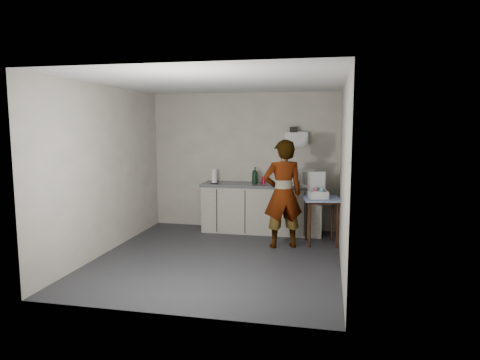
% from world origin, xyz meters
% --- Properties ---
extents(ground, '(4.00, 4.00, 0.00)m').
position_xyz_m(ground, '(0.00, 0.00, 0.00)').
color(ground, '#2C2C32').
rests_on(ground, ground).
extents(wall_back, '(3.60, 0.02, 2.60)m').
position_xyz_m(wall_back, '(0.00, 1.99, 1.30)').
color(wall_back, '#B1AC9A').
rests_on(wall_back, ground).
extents(wall_right, '(0.02, 4.00, 2.60)m').
position_xyz_m(wall_right, '(1.79, 0.00, 1.30)').
color(wall_right, '#B1AC9A').
rests_on(wall_right, ground).
extents(wall_left, '(0.02, 4.00, 2.60)m').
position_xyz_m(wall_left, '(-1.79, 0.00, 1.30)').
color(wall_left, '#B1AC9A').
rests_on(wall_left, ground).
extents(ceiling, '(3.60, 4.00, 0.01)m').
position_xyz_m(ceiling, '(0.00, 0.00, 2.60)').
color(ceiling, white).
rests_on(ceiling, wall_back).
extents(kitchen_counter, '(2.24, 0.62, 0.91)m').
position_xyz_m(kitchen_counter, '(0.40, 1.70, 0.43)').
color(kitchen_counter, black).
rests_on(kitchen_counter, ground).
extents(wall_shelf, '(0.42, 0.18, 0.37)m').
position_xyz_m(wall_shelf, '(1.00, 1.92, 1.75)').
color(wall_shelf, white).
rests_on(wall_shelf, ground).
extents(side_table, '(0.71, 0.71, 0.79)m').
position_xyz_m(side_table, '(1.50, 1.10, 0.68)').
color(side_table, '#3E1A0E').
rests_on(side_table, ground).
extents(standing_man, '(0.75, 0.62, 1.76)m').
position_xyz_m(standing_man, '(0.88, 0.78, 0.88)').
color(standing_man, '#B2A593').
rests_on(standing_man, ground).
extents(soap_bottle, '(0.17, 0.17, 0.31)m').
position_xyz_m(soap_bottle, '(0.26, 1.68, 1.07)').
color(soap_bottle, black).
rests_on(soap_bottle, kitchen_counter).
extents(soda_can, '(0.07, 0.07, 0.13)m').
position_xyz_m(soda_can, '(0.42, 1.75, 0.98)').
color(soda_can, red).
rests_on(soda_can, kitchen_counter).
extents(dark_bottle, '(0.07, 0.07, 0.25)m').
position_xyz_m(dark_bottle, '(0.25, 1.71, 1.03)').
color(dark_bottle, black).
rests_on(dark_bottle, kitchen_counter).
extents(paper_towel, '(0.15, 0.15, 0.26)m').
position_xyz_m(paper_towel, '(-0.50, 1.60, 1.03)').
color(paper_towel, black).
rests_on(paper_towel, kitchen_counter).
extents(dish_rack, '(0.40, 0.30, 0.28)m').
position_xyz_m(dish_rack, '(1.16, 1.70, 0.97)').
color(dish_rack, white).
rests_on(dish_rack, kitchen_counter).
extents(bakery_box, '(0.37, 0.37, 0.42)m').
position_xyz_m(bakery_box, '(1.43, 1.10, 0.88)').
color(bakery_box, white).
rests_on(bakery_box, side_table).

